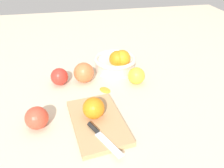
# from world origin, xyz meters

# --- Properties ---
(ground_plane) EXTENTS (2.40, 2.40, 0.00)m
(ground_plane) POSITION_xyz_m (0.00, 0.00, 0.00)
(ground_plane) COLOR beige
(bowl) EXTENTS (0.19, 0.19, 0.11)m
(bowl) POSITION_xyz_m (-0.18, 0.12, 0.04)
(bowl) COLOR beige
(bowl) RESTS_ON ground_plane
(cutting_board) EXTENTS (0.27, 0.19, 0.02)m
(cutting_board) POSITION_xyz_m (0.16, -0.01, 0.01)
(cutting_board) COLOR tan
(cutting_board) RESTS_ON ground_plane
(orange_on_board) EXTENTS (0.07, 0.07, 0.07)m
(orange_on_board) POSITION_xyz_m (0.14, -0.02, 0.05)
(orange_on_board) COLOR orange
(orange_on_board) RESTS_ON cutting_board
(knife) EXTENTS (0.15, 0.09, 0.01)m
(knife) POSITION_xyz_m (0.23, -0.01, 0.02)
(knife) COLOR silver
(knife) RESTS_ON cutting_board
(apple_front_left) EXTENTS (0.07, 0.07, 0.07)m
(apple_front_left) POSITION_xyz_m (-0.11, -0.13, 0.04)
(apple_front_left) COLOR red
(apple_front_left) RESTS_ON ground_plane
(apple_mid_left) EXTENTS (0.08, 0.08, 0.08)m
(apple_mid_left) POSITION_xyz_m (-0.11, -0.03, 0.04)
(apple_mid_left) COLOR #CC6638
(apple_mid_left) RESTS_ON ground_plane
(apple_back_left) EXTENTS (0.07, 0.07, 0.07)m
(apple_back_left) POSITION_xyz_m (-0.05, 0.18, 0.03)
(apple_back_left) COLOR gold
(apple_back_left) RESTS_ON ground_plane
(apple_front_right) EXTENTS (0.07, 0.07, 0.07)m
(apple_front_right) POSITION_xyz_m (0.13, -0.20, 0.04)
(apple_front_right) COLOR #D6422D
(apple_front_right) RESTS_ON ground_plane
(citrus_peel) EXTENTS (0.06, 0.06, 0.01)m
(citrus_peel) POSITION_xyz_m (-0.03, 0.05, 0.00)
(citrus_peel) COLOR orange
(citrus_peel) RESTS_ON ground_plane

